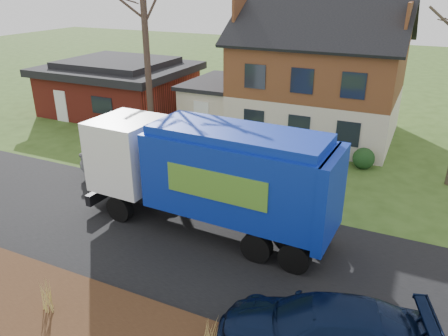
% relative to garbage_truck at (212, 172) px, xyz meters
% --- Properties ---
extents(ground, '(120.00, 120.00, 0.00)m').
position_rel_garbage_truck_xyz_m(ground, '(-1.37, -1.09, -2.40)').
color(ground, '#314A18').
rests_on(ground, ground).
extents(road, '(80.00, 7.00, 0.02)m').
position_rel_garbage_truck_xyz_m(road, '(-1.37, -1.09, -2.39)').
color(road, black).
rests_on(road, ground).
extents(mulch_verge, '(80.00, 3.50, 0.30)m').
position_rel_garbage_truck_xyz_m(mulch_verge, '(-1.37, -6.39, -2.25)').
color(mulch_verge, black).
rests_on(mulch_verge, ground).
extents(main_house, '(12.95, 8.95, 9.26)m').
position_rel_garbage_truck_xyz_m(main_house, '(0.12, 12.81, 1.63)').
color(main_house, beige).
rests_on(main_house, ground).
extents(ranch_house, '(9.80, 8.20, 3.70)m').
position_rel_garbage_truck_xyz_m(ranch_house, '(-13.37, 11.91, -0.58)').
color(ranch_house, maroon).
rests_on(ranch_house, ground).
extents(garbage_truck, '(9.80, 2.98, 4.16)m').
position_rel_garbage_truck_xyz_m(garbage_truck, '(0.00, 0.00, 0.00)').
color(garbage_truck, black).
rests_on(garbage_truck, ground).
extents(silver_sedan, '(5.17, 1.82, 1.70)m').
position_rel_garbage_truck_xyz_m(silver_sedan, '(-5.34, 2.51, -1.55)').
color(silver_sedan, '#9A9DA1').
rests_on(silver_sedan, ground).
extents(navy_wagon, '(5.64, 3.56, 1.52)m').
position_rel_garbage_truck_xyz_m(navy_wagon, '(5.19, -4.24, -1.63)').
color(navy_wagon, black).
rests_on(navy_wagon, ground).
extents(grass_clump_mid, '(0.37, 0.31, 1.04)m').
position_rel_garbage_truck_xyz_m(grass_clump_mid, '(-1.98, -6.20, -1.58)').
color(grass_clump_mid, tan).
rests_on(grass_clump_mid, mulch_verge).
extents(grass_clump_east, '(0.34, 0.28, 0.85)m').
position_rel_garbage_truck_xyz_m(grass_clump_east, '(2.73, -5.50, -1.67)').
color(grass_clump_east, '#A68A49').
rests_on(grass_clump_east, mulch_verge).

